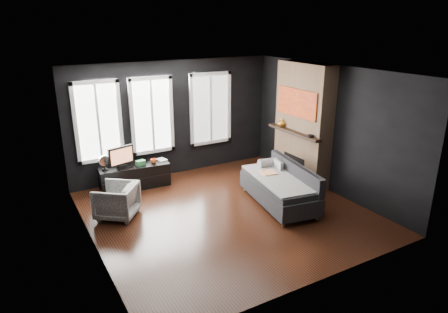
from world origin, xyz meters
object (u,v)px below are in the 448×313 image
media_console (135,176)px  book (158,156)px  sofa (279,185)px  mantel_vase (282,123)px  armchair (116,199)px  monitor (121,156)px  mug (154,160)px

media_console → book: 0.70m
sofa → mantel_vase: 1.79m
sofa → armchair: 3.17m
media_console → monitor: monitor is taller
mantel_vase → armchair: bearing=-177.8°
mug → sofa: bearing=-50.2°
media_console → monitor: (-0.26, 0.00, 0.53)m
armchair → media_console: (0.73, 1.20, -0.10)m
media_console → mantel_vase: 3.54m
media_console → mug: (0.43, -0.08, 0.33)m
sofa → book: (-1.68, 2.30, 0.22)m
media_console → mug: size_ratio=11.45×
sofa → media_console: 3.21m
monitor → mug: (0.69, -0.08, -0.20)m
book → mantel_vase: mantel_vase is taller
media_console → mug: bearing=-6.8°
monitor → mug: size_ratio=4.55×
sofa → monitor: (-2.52, 2.27, 0.37)m
sofa → mug: (-1.83, 2.19, 0.17)m
sofa → armchair: (-2.98, 1.07, -0.06)m
book → sofa: bearing=-54.0°
monitor → media_console: bearing=-16.0°
sofa → mantel_vase: (0.95, 1.22, 0.91)m
monitor → book: 0.86m
media_console → book: bearing=6.6°
mug → armchair: bearing=-135.9°
armchair → mantel_vase: (3.93, 0.15, 0.96)m
armchair → monitor: monitor is taller
mug → book: 0.19m
sofa → armchair: size_ratio=2.70×
armchair → monitor: bearing=-163.2°
armchair → mantel_vase: size_ratio=3.69×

